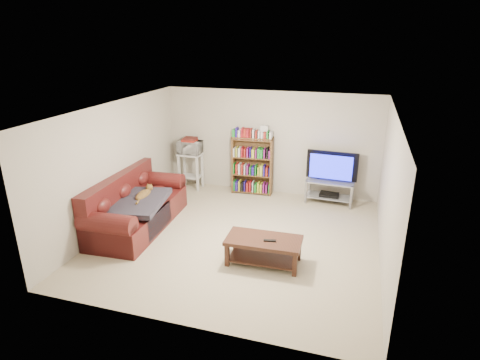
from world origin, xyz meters
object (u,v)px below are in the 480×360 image
(coffee_table, at_px, (264,246))
(bookshelf, at_px, (252,165))
(tv_stand, at_px, (330,188))
(sofa, at_px, (134,209))

(coffee_table, xyz_separation_m, bookshelf, (-1.00, 2.97, 0.40))
(tv_stand, relative_size, bookshelf, 0.78)
(sofa, height_order, coffee_table, sofa)
(coffee_table, bearing_deg, sofa, 166.31)
(bookshelf, bearing_deg, tv_stand, -6.01)
(sofa, height_order, bookshelf, bookshelf)
(sofa, relative_size, tv_stand, 2.32)
(coffee_table, height_order, bookshelf, bookshelf)
(coffee_table, bearing_deg, tv_stand, 72.83)
(coffee_table, height_order, tv_stand, tv_stand)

